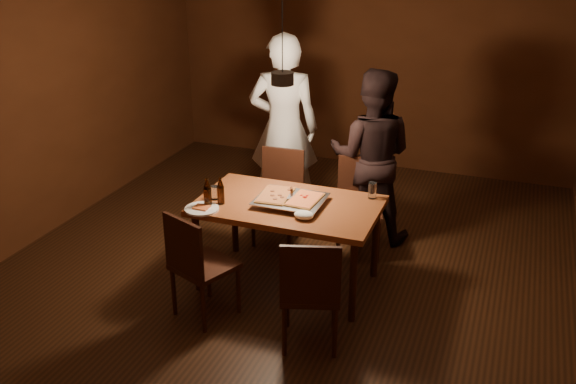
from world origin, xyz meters
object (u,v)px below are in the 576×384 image
(pendant_lamp, at_px, (282,77))
(chair_far_right, at_px, (360,196))
(plate_slice, at_px, (202,209))
(beer_bottle_a, at_px, (207,193))
(chair_near_right, at_px, (310,284))
(diner_white, at_px, (284,128))
(chair_near_left, at_px, (195,258))
(beer_bottle_b, at_px, (221,191))
(chair_far_left, at_px, (280,187))
(pizza_tray, at_px, (291,201))
(dining_table, at_px, (288,211))
(diner_dark, at_px, (371,156))

(pendant_lamp, bearing_deg, chair_far_right, 53.63)
(chair_far_right, bearing_deg, plate_slice, 35.64)
(beer_bottle_a, bearing_deg, chair_far_right, 48.59)
(chair_near_right, distance_m, diner_white, 2.37)
(chair_near_right, bearing_deg, chair_near_left, 158.79)
(beer_bottle_b, bearing_deg, beer_bottle_a, -129.87)
(chair_far_left, distance_m, beer_bottle_b, 1.05)
(beer_bottle_b, bearing_deg, chair_far_right, 48.46)
(pizza_tray, xyz_separation_m, beer_bottle_a, (-0.61, -0.29, 0.10))
(chair_near_right, height_order, plate_slice, chair_near_right)
(beer_bottle_a, xyz_separation_m, diner_white, (0.06, 1.58, 0.09))
(chair_near_left, bearing_deg, dining_table, 80.20)
(chair_far_right, bearing_deg, beer_bottle_a, 34.31)
(chair_near_left, height_order, beer_bottle_a, beer_bottle_a)
(beer_bottle_a, bearing_deg, chair_near_left, -75.88)
(chair_far_right, xyz_separation_m, beer_bottle_a, (-0.99, -1.12, 0.34))
(chair_near_left, bearing_deg, beer_bottle_a, 126.30)
(chair_near_right, relative_size, beer_bottle_b, 2.31)
(dining_table, distance_m, chair_near_right, 0.96)
(diner_white, bearing_deg, dining_table, 98.02)
(chair_far_left, height_order, chair_near_right, same)
(chair_far_left, height_order, diner_dark, diner_dark)
(plate_slice, bearing_deg, dining_table, 31.09)
(pizza_tray, height_order, diner_dark, diner_dark)
(beer_bottle_b, height_order, diner_white, diner_white)
(plate_slice, bearing_deg, diner_dark, 55.11)
(chair_near_right, height_order, diner_white, diner_white)
(beer_bottle_a, relative_size, beer_bottle_b, 1.08)
(beer_bottle_a, bearing_deg, dining_table, 26.21)
(dining_table, height_order, plate_slice, plate_slice)
(chair_near_right, height_order, pendant_lamp, pendant_lamp)
(beer_bottle_b, bearing_deg, chair_near_left, -85.59)
(pizza_tray, relative_size, beer_bottle_b, 2.42)
(chair_near_left, xyz_separation_m, diner_dark, (0.90, 1.87, 0.30))
(pendant_lamp, bearing_deg, chair_far_left, 113.36)
(beer_bottle_a, bearing_deg, diner_dark, 54.18)
(beer_bottle_a, height_order, diner_dark, diner_dark)
(dining_table, relative_size, pendant_lamp, 1.36)
(chair_far_right, bearing_deg, chair_near_right, 78.21)
(chair_near_right, relative_size, diner_dark, 0.31)
(plate_slice, height_order, diner_dark, diner_dark)
(chair_far_right, height_order, beer_bottle_a, beer_bottle_a)
(dining_table, relative_size, diner_dark, 0.89)
(dining_table, distance_m, diner_white, 1.42)
(chair_far_left, height_order, beer_bottle_b, beer_bottle_b)
(chair_near_right, relative_size, plate_slice, 1.89)
(beer_bottle_b, distance_m, pendant_lamp, 1.05)
(dining_table, bearing_deg, plate_slice, -148.91)
(chair_far_right, height_order, beer_bottle_b, beer_bottle_b)
(dining_table, xyz_separation_m, chair_near_right, (0.47, -0.82, -0.14))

